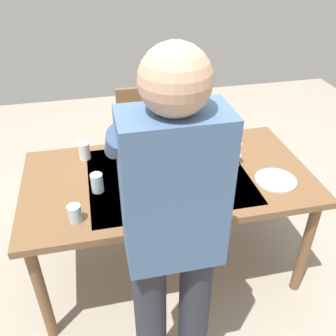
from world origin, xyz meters
The scene contains 15 objects.
ground_plane centered at (0.00, 0.00, 0.00)m, with size 6.00×6.00×0.00m, color #9E9384.
dining_table centered at (0.00, 0.00, 0.67)m, with size 1.64×0.87×0.74m.
chair_near centered at (0.00, -0.82, 0.53)m, with size 0.40×0.40×0.91m.
person_server centered at (0.14, 0.70, 0.96)m, with size 0.42×0.61×1.69m.
wine_bottle centered at (0.21, 0.32, 0.85)m, with size 0.07×0.07×0.30m.
wine_glass_left centered at (-0.08, 0.35, 0.84)m, with size 0.07×0.07×0.15m.
wine_glass_right centered at (-0.41, -0.02, 0.84)m, with size 0.07×0.07×0.15m.
water_cup_near_left centered at (0.40, 0.06, 0.79)m, with size 0.07×0.07×0.11m, color silver.
water_cup_near_right centered at (0.52, 0.28, 0.79)m, with size 0.07×0.07×0.09m, color silver.
water_cup_far_left centered at (0.46, -0.29, 0.79)m, with size 0.07×0.07×0.11m, color silver.
serving_bowl_pasta centered at (0.06, 0.05, 0.77)m, with size 0.30×0.30×0.07m.
side_bowl_salad centered at (-0.21, 0.14, 0.77)m, with size 0.18×0.18×0.07m.
dinner_plate_near centered at (-0.58, 0.19, 0.75)m, with size 0.23×0.23×0.01m, color silver.
dinner_plate_far centered at (-0.13, -0.18, 0.75)m, with size 0.23×0.23×0.01m, color silver.
table_knife centered at (-0.50, -0.19, 0.74)m, with size 0.01×0.20×0.01m, color silver.
Camera 1 is at (0.37, 1.69, 1.95)m, focal length 39.33 mm.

